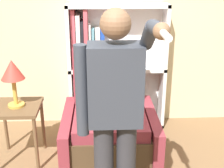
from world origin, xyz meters
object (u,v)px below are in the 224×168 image
object	(u,v)px
side_table	(18,115)
table_lamp	(12,73)
bookcase	(104,71)
armchair	(110,129)
person_standing	(115,114)

from	to	relation	value
side_table	table_lamp	distance (m)	0.47
bookcase	table_lamp	xyz separation A→B (m)	(-0.91, -0.75, 0.24)
armchair	side_table	bearing A→B (deg)	177.60
armchair	table_lamp	size ratio (longest dim) A/B	2.37
armchair	table_lamp	world-z (taller)	armchair
armchair	table_lamp	distance (m)	1.14
person_standing	armchair	bearing A→B (deg)	90.54
bookcase	armchair	xyz separation A→B (m)	(0.03, -0.79, -0.38)
person_standing	side_table	size ratio (longest dim) A/B	2.72
armchair	side_table	size ratio (longest dim) A/B	1.83
armchair	person_standing	size ratio (longest dim) A/B	0.67
bookcase	side_table	world-z (taller)	bookcase
person_standing	side_table	distance (m)	1.40
armchair	person_standing	bearing A→B (deg)	-89.46
person_standing	side_table	world-z (taller)	person_standing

